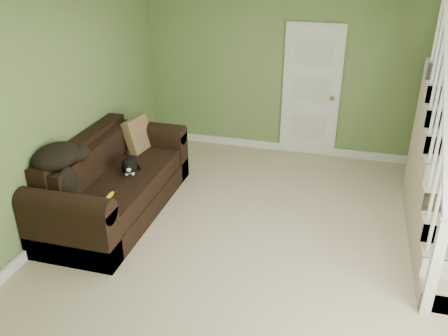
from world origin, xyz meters
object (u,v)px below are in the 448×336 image
Objects in this scene: sofa at (113,185)px; side_table at (127,161)px; banana at (110,195)px; cat at (129,166)px.

side_table is at bearing 104.32° from sofa.
sofa is at bearing 114.26° from banana.
sofa reaches higher than side_table.
banana is at bearing -70.89° from side_table.
cat is 2.80× the size of banana.
banana is at bearing -63.96° from sofa.
side_table reaches higher than cat.
sofa is 4.82× the size of cat.
sofa reaches higher than banana.
side_table is at bearing 95.42° from cat.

